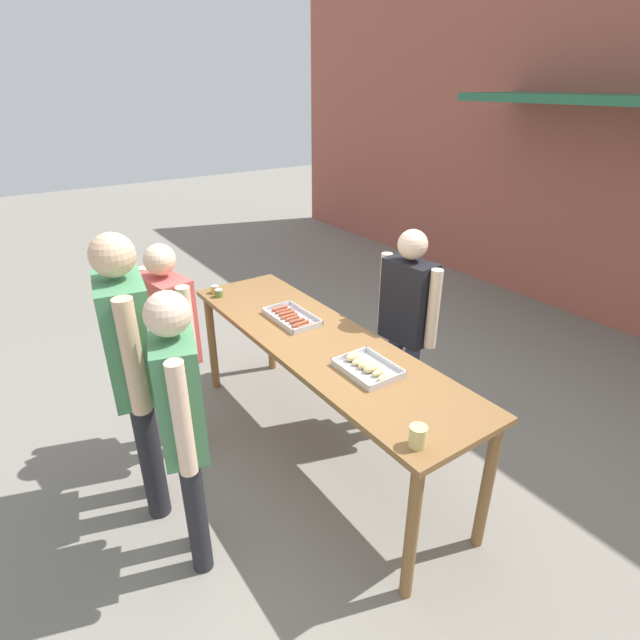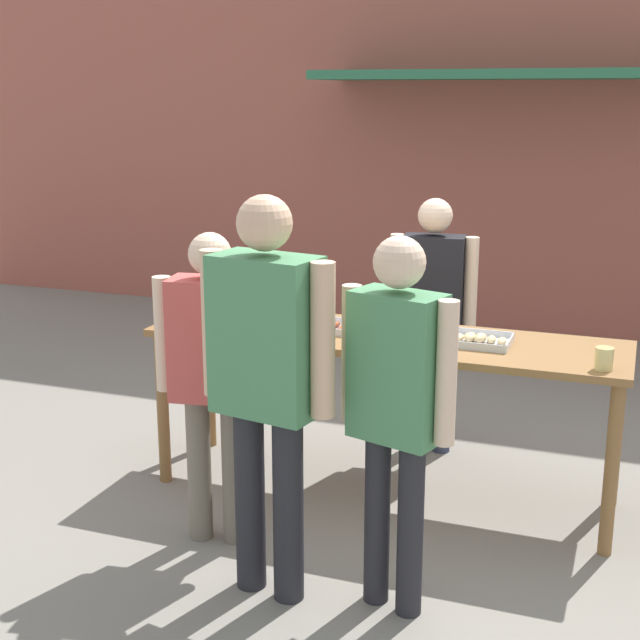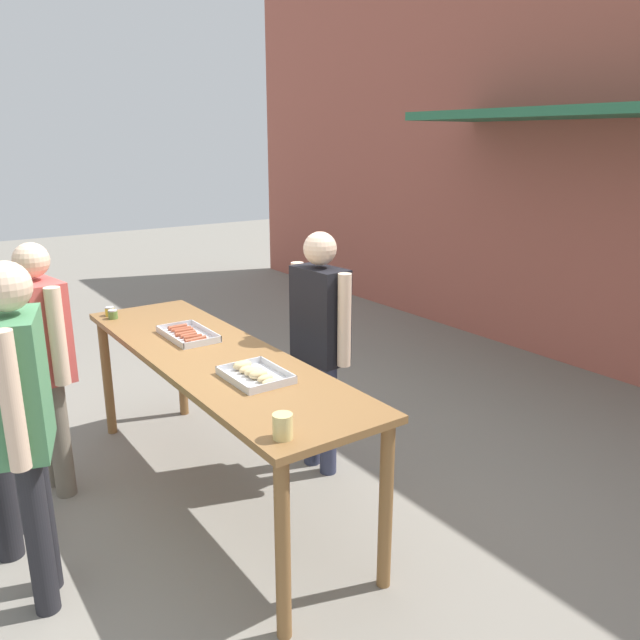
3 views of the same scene
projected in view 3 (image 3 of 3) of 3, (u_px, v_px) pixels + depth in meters
name	position (u px, v px, depth m)	size (l,w,h in m)	color
ground_plane	(220.00, 492.00, 4.01)	(24.00, 24.00, 0.00)	gray
building_facade_back	(612.00, 131.00, 5.57)	(12.00, 1.11, 4.50)	#A85647
serving_table	(214.00, 370.00, 3.77)	(2.65, 0.72, 0.95)	brown
food_tray_sausages	(188.00, 335.00, 4.05)	(0.46, 0.26, 0.04)	silver
food_tray_buns	(255.00, 374.00, 3.35)	(0.38, 0.29, 0.06)	silver
condiment_jar_mustard	(110.00, 311.00, 4.53)	(0.07, 0.07, 0.06)	gold
condiment_jar_ketchup	(113.00, 314.00, 4.45)	(0.07, 0.07, 0.06)	#567A38
beer_cup	(283.00, 426.00, 2.67)	(0.09, 0.09, 0.11)	#DBC67A
person_server_behind_table	(320.00, 332.00, 4.05)	(0.54, 0.24, 1.63)	#333851
person_customer_holding_hotdog	(43.00, 349.00, 3.79)	(0.59, 0.29, 1.61)	#756B5B
person_customer_with_cup	(23.00, 408.00, 2.81)	(0.54, 0.32, 1.70)	#232328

